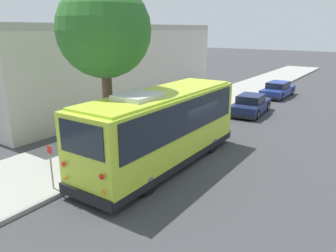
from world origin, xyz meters
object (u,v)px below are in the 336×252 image
object	(u,v)px
parked_sedan_blue	(278,90)
fire_hydrant	(204,112)
sign_post_far	(85,161)
parked_sedan_navy	(251,105)
sign_post_near	(51,167)
shuttle_bus	(162,125)
street_tree	(105,24)

from	to	relation	value
parked_sedan_blue	fire_hydrant	size ratio (longest dim) A/B	5.71
sign_post_far	parked_sedan_navy	bearing A→B (deg)	-7.32
sign_post_near	parked_sedan_blue	bearing A→B (deg)	-3.90
parked_sedan_navy	parked_sedan_blue	world-z (taller)	parked_sedan_navy
shuttle_bus	sign_post_far	xyz separation A→B (m)	(-2.64, 1.78, -1.08)
parked_sedan_navy	sign_post_far	bearing A→B (deg)	168.08
shuttle_bus	sign_post_near	distance (m)	4.59
shuttle_bus	parked_sedan_navy	size ratio (longest dim) A/B	1.99
shuttle_bus	parked_sedan_blue	world-z (taller)	shuttle_bus
parked_sedan_navy	street_tree	bearing A→B (deg)	164.05
fire_hydrant	sign_post_far	bearing A→B (deg)	-179.32
shuttle_bus	sign_post_near	bearing A→B (deg)	156.47
parked_sedan_navy	fire_hydrant	size ratio (longest dim) A/B	5.44
street_tree	parked_sedan_blue	bearing A→B (deg)	-6.37
shuttle_bus	sign_post_far	world-z (taller)	shuttle_bus
parked_sedan_blue	sign_post_far	bearing A→B (deg)	177.01
parked_sedan_blue	street_tree	distance (m)	18.86
parked_sedan_blue	fire_hydrant	distance (m)	10.36
parked_sedan_navy	parked_sedan_blue	xyz separation A→B (m)	(6.92, 0.22, -0.03)
shuttle_bus	sign_post_near	size ratio (longest dim) A/B	5.50
street_tree	fire_hydrant	distance (m)	9.37
sign_post_near	fire_hydrant	distance (m)	11.35
shuttle_bus	parked_sedan_blue	distance (m)	17.46
parked_sedan_blue	sign_post_far	distance (m)	20.11
sign_post_near	sign_post_far	world-z (taller)	sign_post_near
parked_sedan_navy	sign_post_near	bearing A→B (deg)	168.83
parked_sedan_navy	street_tree	size ratio (longest dim) A/B	0.56
shuttle_bus	parked_sedan_navy	distance (m)	10.56
shuttle_bus	street_tree	world-z (taller)	street_tree
sign_post_near	fire_hydrant	xyz separation A→B (m)	(11.34, 0.12, -0.42)
sign_post_near	street_tree	bearing A→B (deg)	8.69
sign_post_far	parked_sedan_blue	bearing A→B (deg)	-4.20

